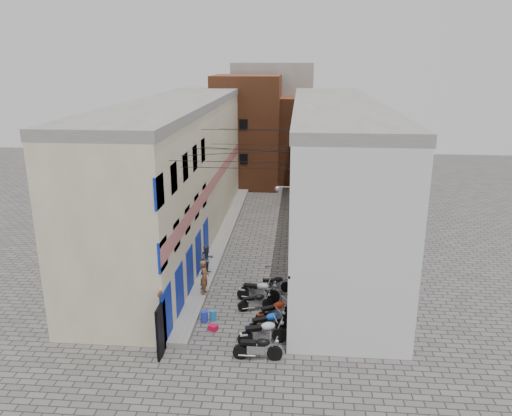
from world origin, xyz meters
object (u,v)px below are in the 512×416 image
(motorcycle_b, at_px, (263,331))
(motorcycle_d, at_px, (275,310))
(motorcycle_c, at_px, (267,322))
(motorcycle_f, at_px, (258,290))
(water_jug_near, at_px, (204,316))
(water_jug_far, at_px, (213,315))
(motorcycle_e, at_px, (256,301))
(red_crate, at_px, (213,328))
(motorcycle_g, at_px, (274,283))
(person_b, at_px, (207,259))
(person_a, at_px, (204,277))
(motorcycle_a, at_px, (258,347))

(motorcycle_b, relative_size, motorcycle_d, 1.09)
(motorcycle_c, relative_size, motorcycle_f, 0.92)
(water_jug_near, bearing_deg, water_jug_far, 23.02)
(motorcycle_b, xyz_separation_m, motorcycle_c, (0.14, 0.88, -0.05))
(motorcycle_e, xyz_separation_m, water_jug_near, (-2.24, -1.26, -0.24))
(red_crate, bearing_deg, motorcycle_g, 57.71)
(person_b, distance_m, water_jug_near, 4.85)
(motorcycle_e, relative_size, motorcycle_g, 0.98)
(motorcycle_d, distance_m, water_jug_near, 3.24)
(motorcycle_b, xyz_separation_m, motorcycle_f, (-0.50, 3.83, -0.00))
(motorcycle_f, xyz_separation_m, person_a, (-2.69, 0.12, 0.52))
(motorcycle_a, height_order, water_jug_far, motorcycle_a)
(person_b, relative_size, water_jug_far, 3.24)
(motorcycle_a, bearing_deg, motorcycle_g, 175.90)
(person_b, bearing_deg, water_jug_far, -122.91)
(motorcycle_c, distance_m, water_jug_far, 2.74)
(motorcycle_g, xyz_separation_m, red_crate, (-2.50, -3.96, -0.39))
(motorcycle_b, height_order, water_jug_near, motorcycle_b)
(motorcycle_c, height_order, water_jug_far, motorcycle_c)
(motorcycle_a, distance_m, person_a, 5.93)
(water_jug_near, bearing_deg, motorcycle_d, 5.48)
(motorcycle_g, bearing_deg, motorcycle_b, -9.26)
(person_a, xyz_separation_m, person_b, (-0.31, 2.44, -0.09))
(motorcycle_g, xyz_separation_m, water_jug_far, (-2.65, -3.10, -0.26))
(water_jug_near, bearing_deg, motorcycle_f, 43.53)
(motorcycle_b, height_order, motorcycle_e, motorcycle_b)
(red_crate, bearing_deg, motorcycle_a, -43.71)
(motorcycle_g, distance_m, person_b, 4.05)
(motorcycle_g, relative_size, red_crate, 4.62)
(water_jug_near, xyz_separation_m, water_jug_far, (0.38, 0.16, -0.01))
(motorcycle_b, distance_m, motorcycle_c, 0.89)
(motorcycle_e, xyz_separation_m, person_b, (-2.94, 3.47, 0.55))
(motorcycle_b, distance_m, water_jug_near, 3.27)
(person_b, bearing_deg, motorcycle_c, -102.79)
(person_b, bearing_deg, motorcycle_d, -94.74)
(motorcycle_c, relative_size, water_jug_near, 3.79)
(motorcycle_c, xyz_separation_m, motorcycle_e, (-0.69, 2.04, -0.08))
(red_crate, bearing_deg, motorcycle_b, -22.82)
(person_a, bearing_deg, water_jug_near, -176.85)
(motorcycle_c, bearing_deg, red_crate, -116.90)
(water_jug_far, relative_size, red_crate, 1.31)
(motorcycle_a, bearing_deg, motorcycle_d, 169.32)
(motorcycle_a, bearing_deg, water_jug_near, -136.56)
(motorcycle_e, bearing_deg, motorcycle_a, -10.88)
(motorcycle_b, bearing_deg, red_crate, -129.66)
(motorcycle_b, relative_size, motorcycle_g, 1.23)
(motorcycle_e, bearing_deg, person_b, -156.65)
(person_a, bearing_deg, motorcycle_g, -80.74)
(motorcycle_b, bearing_deg, motorcycle_g, 160.47)
(motorcycle_e, bearing_deg, motorcycle_f, 159.49)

